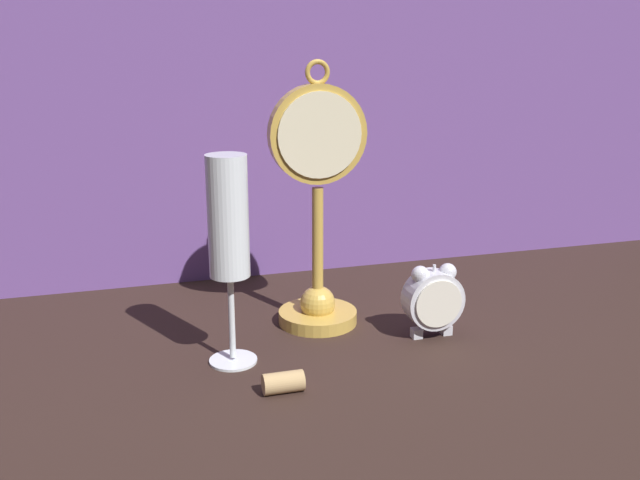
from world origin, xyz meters
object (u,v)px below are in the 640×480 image
object	(u,v)px
champagne_flute	(228,231)
pocket_watch_on_stand	(318,219)
alarm_clock_twin_bell	(433,297)
wine_cork	(283,382)

from	to	relation	value
champagne_flute	pocket_watch_on_stand	bearing A→B (deg)	33.78
alarm_clock_twin_bell	pocket_watch_on_stand	bearing A→B (deg)	146.55
pocket_watch_on_stand	alarm_clock_twin_bell	bearing A→B (deg)	-33.45
pocket_watch_on_stand	wine_cork	bearing A→B (deg)	-117.04
wine_cork	alarm_clock_twin_bell	bearing A→B (deg)	22.96
pocket_watch_on_stand	champagne_flute	bearing A→B (deg)	-146.22
alarm_clock_twin_bell	wine_cork	size ratio (longest dim) A/B	2.17
pocket_watch_on_stand	champagne_flute	xyz separation A→B (m)	(-0.12, -0.08, 0.02)
pocket_watch_on_stand	wine_cork	xyz separation A→B (m)	(-0.09, -0.17, -0.13)
pocket_watch_on_stand	champagne_flute	distance (m)	0.15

